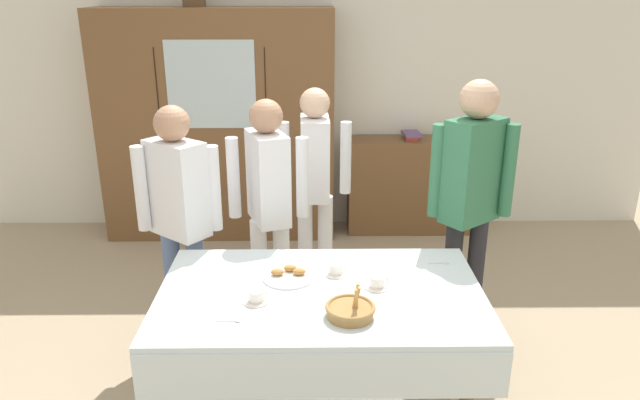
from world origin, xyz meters
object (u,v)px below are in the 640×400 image
at_px(wall_cabinet, 218,127).
at_px(person_by_cabinet, 471,189).
at_px(spoon_near_right, 232,321).
at_px(spoon_center, 442,263).
at_px(book_stack, 412,135).
at_px(person_behind_table_left, 315,174).
at_px(dining_table, 321,311).
at_px(person_near_right_end, 179,207).
at_px(bookshelf_low, 409,185).
at_px(tea_cup_center, 256,297).
at_px(tea_cup_near_left, 377,283).
at_px(bread_basket, 350,310).
at_px(tea_cup_back_edge, 336,269).
at_px(pastry_plate, 289,275).
at_px(person_beside_shelf, 268,195).

bearing_deg(wall_cabinet, person_by_cabinet, -45.14).
relative_size(spoon_near_right, spoon_center, 1.00).
relative_size(book_stack, person_behind_table_left, 0.15).
xyz_separation_m(person_by_cabinet, person_behind_table_left, (-0.95, 0.66, -0.11)).
height_order(dining_table, person_near_right_end, person_near_right_end).
xyz_separation_m(dining_table, bookshelf_low, (0.87, 2.64, -0.20)).
bearing_deg(dining_table, person_by_cabinet, 38.95).
height_order(book_stack, tea_cup_center, book_stack).
height_order(spoon_near_right, person_behind_table_left, person_behind_table_left).
bearing_deg(tea_cup_center, tea_cup_near_left, 13.05).
distance_m(bookshelf_low, bread_basket, 2.97).
height_order(spoon_center, person_by_cabinet, person_by_cabinet).
bearing_deg(tea_cup_back_edge, bread_basket, -83.16).
bearing_deg(spoon_near_right, person_behind_table_left, 76.82).
relative_size(spoon_near_right, person_near_right_end, 0.08).
bearing_deg(person_near_right_end, spoon_center, -13.93).
bearing_deg(person_behind_table_left, tea_cup_center, -101.22).
relative_size(dining_table, book_stack, 7.31).
bearing_deg(bookshelf_low, person_near_right_end, -131.96).
xyz_separation_m(bookshelf_low, bread_basket, (-0.73, -2.86, 0.34)).
xyz_separation_m(pastry_plate, person_by_cabinet, (1.10, 0.57, 0.29)).
height_order(tea_cup_near_left, person_by_cabinet, person_by_cabinet).
distance_m(spoon_near_right, person_behind_table_left, 1.73).
bearing_deg(tea_cup_back_edge, tea_cup_near_left, -36.30).
bearing_deg(wall_cabinet, person_near_right_end, -88.71).
bearing_deg(spoon_near_right, spoon_center, 28.41).
distance_m(wall_cabinet, bookshelf_low, 1.86).
distance_m(tea_cup_near_left, spoon_center, 0.48).
height_order(pastry_plate, person_by_cabinet, person_by_cabinet).
bearing_deg(bread_basket, spoon_center, 45.32).
distance_m(wall_cabinet, person_near_right_end, 1.87).
bearing_deg(person_behind_table_left, dining_table, -88.96).
bearing_deg(dining_table, tea_cup_near_left, 12.55).
bearing_deg(spoon_center, pastry_plate, -169.90).
bearing_deg(spoon_center, wall_cabinet, 125.19).
height_order(book_stack, pastry_plate, book_stack).
relative_size(bookshelf_low, person_by_cabinet, 0.67).
bearing_deg(person_behind_table_left, spoon_near_right, -103.18).
height_order(bookshelf_low, book_stack, book_stack).
bearing_deg(person_by_cabinet, pastry_plate, -152.78).
bearing_deg(wall_cabinet, person_beside_shelf, -70.90).
relative_size(tea_cup_near_left, pastry_plate, 0.46).
bearing_deg(tea_cup_back_edge, tea_cup_center, -143.95).
relative_size(spoon_center, person_beside_shelf, 0.08).
height_order(spoon_near_right, spoon_center, same).
distance_m(tea_cup_near_left, person_by_cabinet, 0.98).
bearing_deg(person_by_cabinet, wall_cabinet, 134.86).
xyz_separation_m(pastry_plate, person_near_right_end, (-0.69, 0.54, 0.19)).
relative_size(wall_cabinet, person_near_right_end, 1.32).
bearing_deg(person_beside_shelf, spoon_near_right, -94.29).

